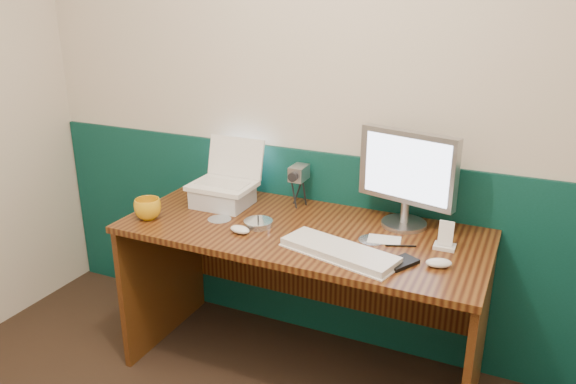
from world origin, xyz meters
The scene contains 19 objects.
back_wall centered at (0.00, 1.75, 1.25)m, with size 3.50×0.04×2.50m, color beige.
wainscot centered at (0.00, 1.74, 0.50)m, with size 3.48×0.02×1.00m, color #07352C.
desk centered at (-0.08, 1.38, 0.38)m, with size 1.60×0.70×0.75m, color #321409.
laptop_riser centered at (-0.54, 1.48, 0.79)m, with size 0.26×0.22×0.09m, color silver.
laptop centered at (-0.54, 1.48, 0.96)m, with size 0.30×0.23×0.25m, color white, non-canonical shape.
monitor centered at (0.32, 1.60, 0.97)m, with size 0.44×0.13×0.44m, color #A5A6AA, non-canonical shape.
keyboard centered at (0.16, 1.20, 0.76)m, with size 0.48×0.16×0.03m, color white.
mouse_right centered at (0.54, 1.26, 0.77)m, with size 0.10×0.06×0.03m, color silver.
mouse_left centered at (-0.30, 1.22, 0.77)m, with size 0.10×0.06×0.03m, color white.
mug centered at (-0.76, 1.19, 0.80)m, with size 0.12×0.12×0.10m, color gold.
camcorder centered at (-0.20, 1.63, 0.84)m, with size 0.08×0.12×0.18m, color #A6A6AA, non-canonical shape.
cd_spindle centered at (-0.26, 1.32, 0.76)m, with size 0.13×0.13×0.03m, color #B3BCC3.
cd_loose_a centered at (-0.46, 1.32, 0.75)m, with size 0.11×0.11×0.00m, color silver.
cd_loose_b centered at (0.24, 1.39, 0.75)m, with size 0.12×0.12×0.00m, color #B4BAC5.
pen centered at (0.36, 1.38, 0.75)m, with size 0.01×0.01×0.13m, color black.
papers centered at (0.29, 1.41, 0.75)m, with size 0.14×0.09×0.00m, color white.
dock centered at (0.53, 1.44, 0.76)m, with size 0.09×0.06×0.02m, color silver.
music_player centered at (0.53, 1.44, 0.82)m, with size 0.06×0.01×0.10m, color white.
pda centered at (0.40, 1.22, 0.76)m, with size 0.08×0.13×0.02m, color black.
Camera 1 is at (0.82, -0.70, 1.74)m, focal length 35.00 mm.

